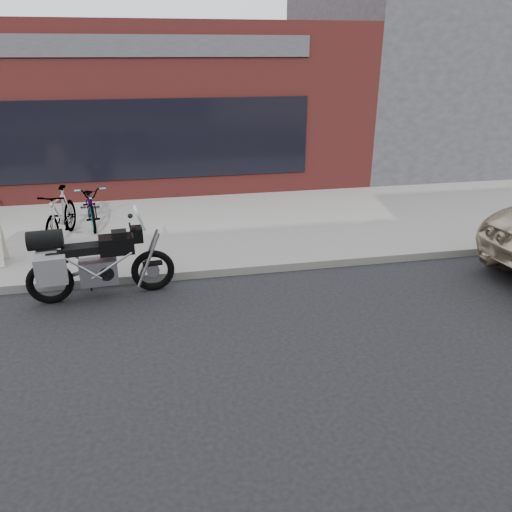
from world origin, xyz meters
TOP-DOWN VIEW (x-y plane):
  - ground at (0.00, 0.00)m, footprint 120.00×120.00m
  - near_sidewalk at (0.00, 7.00)m, footprint 44.00×6.00m
  - storefront at (-2.00, 13.98)m, footprint 14.00×10.07m
  - neighbour_building at (10.00, 14.00)m, footprint 10.00×10.00m
  - motorcycle at (-2.15, 3.58)m, footprint 2.35×0.91m
  - bicycle_front at (-2.50, 7.04)m, footprint 0.94×1.90m
  - bicycle_rear at (-3.00, 6.16)m, footprint 0.80×1.84m

SIDE VIEW (x-z plane):
  - ground at x=0.00m, z-range 0.00..0.00m
  - near_sidewalk at x=0.00m, z-range 0.00..0.15m
  - bicycle_front at x=-2.50m, z-range 0.15..1.11m
  - motorcycle at x=-2.15m, z-range -0.10..1.38m
  - bicycle_rear at x=-3.00m, z-range 0.15..1.22m
  - storefront at x=-2.00m, z-range 0.00..4.50m
  - neighbour_building at x=10.00m, z-range 0.00..6.00m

